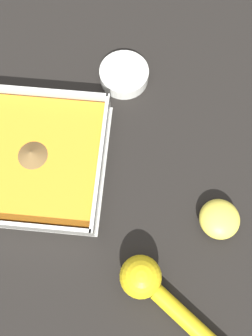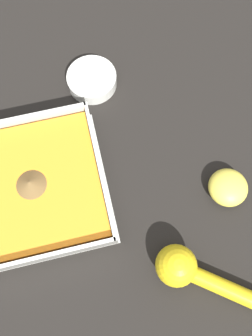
% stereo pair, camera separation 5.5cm
% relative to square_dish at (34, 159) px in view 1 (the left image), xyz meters
% --- Properties ---
extents(ground_plane, '(4.00, 4.00, 0.00)m').
position_rel_square_dish_xyz_m(ground_plane, '(0.03, -0.00, -0.02)').
color(ground_plane, black).
extents(square_dish, '(0.24, 0.24, 0.05)m').
position_rel_square_dish_xyz_m(square_dish, '(0.00, 0.00, 0.00)').
color(square_dish, silver).
rests_on(square_dish, ground_plane).
extents(spice_bowl, '(0.09, 0.09, 0.03)m').
position_rel_square_dish_xyz_m(spice_bowl, '(0.19, -0.14, -0.01)').
color(spice_bowl, silver).
rests_on(spice_bowl, ground_plane).
extents(lemon_squeezer, '(0.14, 0.18, 0.06)m').
position_rel_square_dish_xyz_m(lemon_squeezer, '(-0.19, -0.22, 0.01)').
color(lemon_squeezer, yellow).
rests_on(lemon_squeezer, ground_plane).
extents(lemon_half, '(0.07, 0.07, 0.04)m').
position_rel_square_dish_xyz_m(lemon_half, '(-0.07, -0.32, -0.00)').
color(lemon_half, '#EFDB4C').
rests_on(lemon_half, ground_plane).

